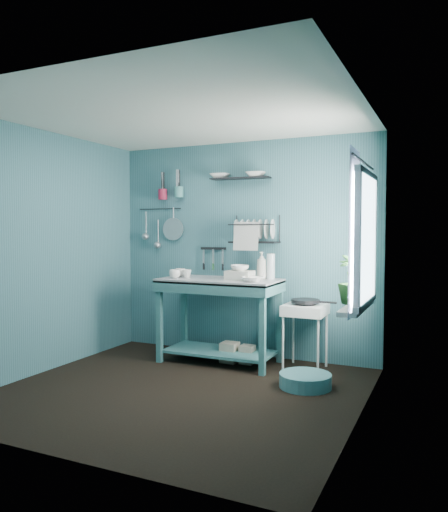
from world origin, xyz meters
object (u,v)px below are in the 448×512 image
at_px(hotplate_stand, 305,337).
at_px(storage_tin_small, 247,354).
at_px(potted_plant, 352,279).
at_px(storage_tin_large, 230,352).
at_px(soap_bottle, 262,265).
at_px(mug_mid, 187,274).
at_px(frying_pan, 305,301).
at_px(mug_right, 180,273).
at_px(work_counter, 220,321).
at_px(utensil_cup_magenta, 163,194).
at_px(utensil_cup_teal, 179,192).
at_px(floor_basin, 305,380).
at_px(water_bottle, 271,266).
at_px(colander, 173,229).
at_px(mug_left, 175,274).
at_px(wash_tub, 240,275).
at_px(dish_rack, 254,229).

bearing_deg(hotplate_stand, storage_tin_small, 174.05).
relative_size(potted_plant, storage_tin_large, 1.97).
height_order(potted_plant, storage_tin_small, potted_plant).
bearing_deg(hotplate_stand, soap_bottle, 161.93).
bearing_deg(mug_mid, frying_pan, 8.28).
height_order(mug_right, storage_tin_small, mug_right).
bearing_deg(work_counter, potted_plant, -11.84).
bearing_deg(utensil_cup_magenta, utensil_cup_teal, 0.00).
bearing_deg(floor_basin, utensil_cup_magenta, 157.81).
height_order(mug_right, utensil_cup_teal, utensil_cup_teal).
relative_size(water_bottle, colander, 1.00).
bearing_deg(utensil_cup_teal, mug_mid, -51.09).
bearing_deg(soap_bottle, work_counter, -154.54).
bearing_deg(work_counter, storage_tin_large, 35.31).
xyz_separation_m(mug_left, floor_basin, (1.59, -0.32, -0.92)).
height_order(soap_bottle, hotplate_stand, soap_bottle).
xyz_separation_m(potted_plant, storage_tin_small, (-1.25, 0.66, -0.95)).
distance_m(work_counter, storage_tin_large, 0.37).
bearing_deg(potted_plant, storage_tin_small, 152.09).
bearing_deg(utensil_cup_teal, mug_left, -65.11).
distance_m(mug_left, floor_basin, 1.86).
xyz_separation_m(work_counter, wash_tub, (0.25, -0.02, 0.52)).
height_order(utensil_cup_magenta, utensil_cup_teal, utensil_cup_teal).
xyz_separation_m(soap_bottle, storage_tin_small, (-0.12, -0.12, -0.98)).
relative_size(work_counter, mug_left, 10.72).
relative_size(mug_right, hotplate_stand, 0.18).
distance_m(wash_tub, utensil_cup_magenta, 1.57).
xyz_separation_m(water_bottle, storage_tin_small, (-0.22, -0.14, -0.97)).
bearing_deg(dish_rack, work_counter, -141.23).
bearing_deg(colander, utensil_cup_teal, -16.37).
bearing_deg(colander, utensil_cup_magenta, -166.88).
xyz_separation_m(utensil_cup_magenta, potted_plant, (2.50, -0.95, -0.87)).
bearing_deg(potted_plant, water_bottle, 142.08).
xyz_separation_m(dish_rack, utensil_cup_teal, (-1.01, 0.05, 0.45)).
bearing_deg(wash_tub, water_bottle, 41.63).
distance_m(mug_left, frying_pan, 1.47).
distance_m(potted_plant, storage_tin_large, 1.84).
relative_size(frying_pan, dish_rack, 0.55).
xyz_separation_m(wash_tub, colander, (-1.08, 0.42, 0.50)).
relative_size(soap_bottle, frying_pan, 1.00).
bearing_deg(utensil_cup_magenta, colander, 13.12).
relative_size(frying_pan, floor_basin, 0.61).
bearing_deg(potted_plant, floor_basin, 166.46).
xyz_separation_m(colander, storage_tin_large, (0.93, -0.35, -1.38)).
xyz_separation_m(soap_bottle, utensil_cup_magenta, (-1.38, 0.17, 0.83)).
height_order(colander, potted_plant, colander).
xyz_separation_m(frying_pan, utensil_cup_teal, (-1.66, 0.23, 1.21)).
distance_m(colander, storage_tin_large, 1.69).
bearing_deg(storage_tin_large, mug_mid, -167.09).
distance_m(hotplate_stand, floor_basin, 0.69).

